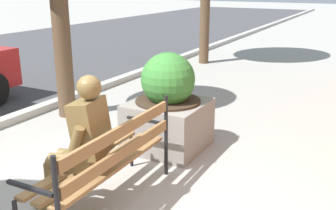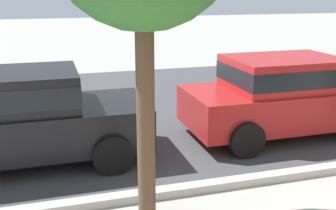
% 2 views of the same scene
% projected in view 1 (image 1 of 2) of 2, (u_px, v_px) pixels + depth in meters
% --- Properties ---
extents(park_bench, '(1.81, 0.56, 0.95)m').
position_uv_depth(park_bench, '(109.00, 157.00, 3.80)').
color(park_bench, olive).
rests_on(park_bench, ground).
extents(bronze_statue_seated, '(0.60, 0.83, 1.37)m').
position_uv_depth(bronze_statue_seated, '(79.00, 147.00, 3.72)').
color(bronze_statue_seated, brown).
rests_on(bronze_statue_seated, ground).
extents(concrete_planter, '(0.95, 0.95, 1.29)m').
position_uv_depth(concrete_planter, '(168.00, 108.00, 5.21)').
color(concrete_planter, gray).
rests_on(concrete_planter, ground).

